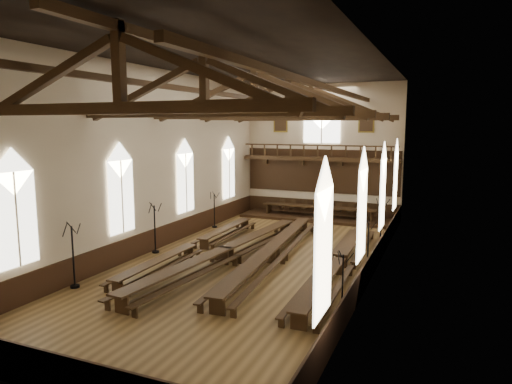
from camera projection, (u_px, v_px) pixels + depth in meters
ground at (255, 260)px, 23.52m from camera, size 26.00×26.00×0.00m
room_walls at (255, 134)px, 22.59m from camera, size 26.00×26.00×26.00m
wainscot_band at (255, 249)px, 23.44m from camera, size 12.00×26.00×1.20m
side_windows at (255, 189)px, 22.98m from camera, size 11.85×19.80×4.50m
end_window at (322, 121)px, 34.23m from camera, size 2.80×0.12×3.80m
minstrels_gallery at (320, 165)px, 34.50m from camera, size 11.80×1.24×3.70m
portraits at (322, 123)px, 34.25m from camera, size 7.75×0.09×1.45m
roof_trusses at (255, 98)px, 22.33m from camera, size 11.70×25.70×2.80m
refectory_row_a at (196, 245)px, 24.73m from camera, size 1.45×13.74×0.68m
refectory_row_b at (226, 251)px, 23.00m from camera, size 2.40×15.18×0.82m
refectory_row_c at (271, 250)px, 23.30m from camera, size 2.19×14.95×0.80m
refectory_row_d at (339, 260)px, 21.72m from camera, size 1.67×14.37×0.74m
dais at (318, 218)px, 33.81m from camera, size 11.40×2.91×0.19m
high_table at (318, 208)px, 33.70m from camera, size 8.49×1.07×0.79m
high_chairs at (321, 208)px, 34.46m from camera, size 6.77×0.48×0.98m
candelabrum_left_near at (74, 268)px, 19.45m from camera, size 0.85×0.84×2.86m
candelabrum_left_mid at (155, 238)px, 24.81m from camera, size 0.84×0.80×2.79m
candelabrum_left_far at (214, 217)px, 31.04m from camera, size 0.67×0.75×2.46m
candelabrum_right_near at (342, 293)px, 17.06m from camera, size 0.61×0.71×2.30m
candelabrum_right_mid at (368, 253)px, 22.31m from camera, size 0.69×0.70×2.33m
candelabrum_right_far at (381, 231)px, 26.34m from camera, size 0.79×0.85×2.79m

